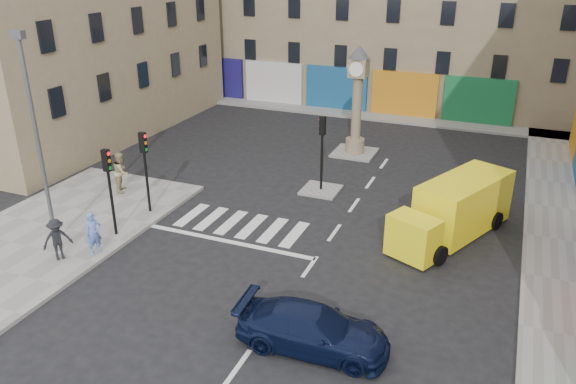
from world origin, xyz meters
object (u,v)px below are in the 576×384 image
Objects in this scene: traffic_light_left_far at (145,160)px; pedestrian_tan at (121,172)px; lamp_post at (36,131)px; yellow_van at (455,210)px; clock_pillar at (357,94)px; navy_sedan at (313,329)px; pedestrian_dark at (57,239)px; pedestrian_blue at (94,233)px; traffic_light_left_near at (109,179)px; traffic_light_island at (322,141)px.

pedestrian_tan is at bearing 150.10° from traffic_light_left_far.
lamp_post is 1.24× the size of yellow_van.
navy_sedan is at bearing -78.01° from clock_pillar.
lamp_post is at bearing -116.57° from traffic_light_left_far.
lamp_post reaches higher than traffic_light_left_far.
pedestrian_dark is (-10.65, 1.06, 0.32)m from navy_sedan.
lamp_post is 4.85× the size of pedestrian_blue.
traffic_light_left_far is at bearing 26.92° from pedestrian_dark.
traffic_light_left_near is 0.55× the size of yellow_van.
pedestrian_blue is 1.02× the size of pedestrian_dark.
pedestrian_dark is at bearing -113.15° from clock_pillar.
clock_pillar is 10.88m from yellow_van.
clock_pillar is 13.53m from pedestrian_tan.
pedestrian_tan is (-12.57, 7.44, 0.46)m from navy_sedan.
traffic_light_left_near is 10.03m from traffic_light_island.
lamp_post reaches higher than navy_sedan.
traffic_light_left_near is at bearing -114.55° from clock_pillar.
pedestrian_dark is at bearing -104.94° from traffic_light_left_near.
traffic_light_island is 0.45× the size of lamp_post.
traffic_light_left_near is 3.21m from lamp_post.
lamp_post is 17.31m from clock_pillar.
traffic_light_left_far reaches higher than pedestrian_tan.
pedestrian_tan reaches higher than pedestrian_dark.
pedestrian_blue reaches higher than navy_sedan.
pedestrian_blue is 1.31m from pedestrian_dark.
pedestrian_tan is (-2.59, 1.49, -1.49)m from traffic_light_left_far.
traffic_light_left_near reaches higher than pedestrian_dark.
pedestrian_dark is (1.24, -1.09, -3.81)m from lamp_post.
pedestrian_blue is at bearing -5.18° from lamp_post.
pedestrian_blue is (0.30, -1.60, -1.62)m from traffic_light_left_near.
lamp_post is 6.47m from pedestrian_tan.
lamp_post is at bearing 161.93° from pedestrian_tan.
yellow_van is (6.61, -2.31, -1.42)m from traffic_light_island.
traffic_light_island is 2.16× the size of pedestrian_blue.
pedestrian_blue is (-6.00, -15.39, -2.54)m from clock_pillar.
navy_sedan is at bearing -72.02° from traffic_light_island.
traffic_light_island is 12.53m from pedestrian_dark.
traffic_light_left_far is 0.45× the size of lamp_post.
clock_pillar is (8.20, 15.20, -1.24)m from lamp_post.
lamp_post is at bearing -118.35° from clock_pillar.
clock_pillar is at bearing 9.05° from navy_sedan.
traffic_light_left_far reaches higher than traffic_light_island.
traffic_light_island is at bearing 51.07° from traffic_light_left_near.
traffic_light_left_near is 2.16× the size of pedestrian_blue.
pedestrian_tan is at bearing 56.44° from navy_sedan.
traffic_light_left_near and traffic_light_left_far have the same top height.
clock_pillar reaches higher than pedestrian_blue.
traffic_light_left_far is at bearing -145.37° from pedestrian_tan.
pedestrian_dark is at bearing -125.29° from yellow_van.
lamp_post reaches higher than traffic_light_left_near.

